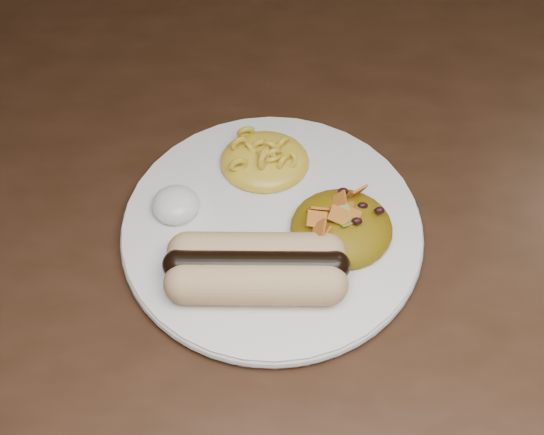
{
  "coord_description": "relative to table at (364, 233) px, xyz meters",
  "views": [
    {
      "loc": [
        -0.1,
        -0.44,
        1.27
      ],
      "look_at": [
        -0.09,
        -0.07,
        0.77
      ],
      "focal_mm": 50.0,
      "sensor_mm": 36.0,
      "label": 1
    }
  ],
  "objects": [
    {
      "name": "hotdog",
      "position": [
        -0.11,
        -0.12,
        0.12
      ],
      "size": [
        0.12,
        0.07,
        0.03
      ],
      "rotation": [
        0.0,
        0.0,
        -0.03
      ],
      "color": "beige",
      "rests_on": "plate"
    },
    {
      "name": "fork",
      "position": [
        -0.12,
        -0.12,
        0.09
      ],
      "size": [
        0.07,
        0.12,
        0.0
      ],
      "primitive_type": "cube",
      "rotation": [
        0.0,
        0.0,
        -0.41
      ],
      "color": "white",
      "rests_on": "table"
    },
    {
      "name": "mac_and_cheese",
      "position": [
        -0.1,
        0.0,
        0.12
      ],
      "size": [
        0.09,
        0.08,
        0.03
      ],
      "primitive_type": "ellipsoid",
      "rotation": [
        0.0,
        0.0,
        0.16
      ],
      "color": "gold",
      "rests_on": "plate"
    },
    {
      "name": "taco_salad",
      "position": [
        -0.04,
        -0.08,
        0.12
      ],
      "size": [
        0.08,
        0.08,
        0.04
      ],
      "rotation": [
        0.0,
        0.0,
        -0.12
      ],
      "color": "#9A2D03",
      "rests_on": "plate"
    },
    {
      "name": "sour_cream",
      "position": [
        -0.17,
        -0.05,
        0.12
      ],
      "size": [
        0.05,
        0.05,
        0.02
      ],
      "primitive_type": "ellipsoid",
      "rotation": [
        0.0,
        0.0,
        -0.35
      ],
      "color": "white",
      "rests_on": "plate"
    },
    {
      "name": "plate",
      "position": [
        -0.09,
        -0.07,
        0.1
      ],
      "size": [
        0.33,
        0.33,
        0.01
      ],
      "primitive_type": "cylinder",
      "rotation": [
        0.0,
        0.0,
        -0.38
      ],
      "color": "white",
      "rests_on": "table"
    },
    {
      "name": "table",
      "position": [
        0.0,
        0.0,
        0.0
      ],
      "size": [
        1.6,
        0.9,
        0.75
      ],
      "color": "black",
      "rests_on": "floor"
    }
  ]
}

